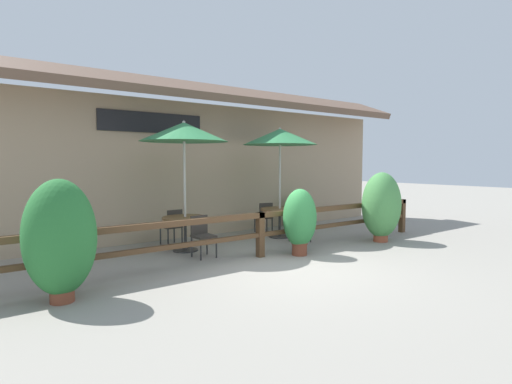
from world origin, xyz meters
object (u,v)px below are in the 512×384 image
at_px(dining_table_near, 185,223).
at_px(potted_plant_entrance_palm, 60,238).
at_px(chair_middle_wallside, 264,216).
at_px(patio_umbrella_middle, 280,137).
at_px(chair_middle_streetside, 298,222).
at_px(potted_plant_broad_leaf, 297,210).
at_px(patio_umbrella_near, 184,132).
at_px(dining_table_middle, 280,214).
at_px(chair_near_streetside, 202,234).
at_px(chair_near_wallside, 172,225).
at_px(potted_plant_corner_fern, 381,206).
at_px(potted_plant_tall_tropical, 300,219).

relative_size(dining_table_near, potted_plant_entrance_palm, 0.58).
bearing_deg(chair_middle_wallside, potted_plant_entrance_palm, 39.91).
bearing_deg(patio_umbrella_middle, chair_middle_streetside, -89.47).
xyz_separation_m(potted_plant_entrance_palm, potted_plant_broad_leaf, (7.28, 3.01, -0.39)).
relative_size(chair_middle_wallside, potted_plant_entrance_palm, 0.49).
bearing_deg(patio_umbrella_near, dining_table_near, 90.00).
relative_size(patio_umbrella_near, chair_middle_wallside, 3.36).
bearing_deg(dining_table_middle, patio_umbrella_near, -179.88).
relative_size(patio_umbrella_near, potted_plant_entrance_palm, 1.65).
relative_size(patio_umbrella_middle, chair_middle_wallside, 3.36).
height_order(chair_near_streetside, patio_umbrella_middle, patio_umbrella_middle).
xyz_separation_m(chair_near_streetside, potted_plant_broad_leaf, (4.31, 1.76, 0.05)).
height_order(chair_near_wallside, potted_plant_corner_fern, potted_plant_corner_fern).
bearing_deg(chair_near_streetside, chair_near_wallside, 88.15).
xyz_separation_m(patio_umbrella_near, chair_near_wallside, (0.03, 0.75, -2.19)).
xyz_separation_m(chair_near_wallside, potted_plant_tall_tropical, (1.78, -2.60, 0.29)).
height_order(dining_table_near, potted_plant_broad_leaf, potted_plant_broad_leaf).
bearing_deg(potted_plant_tall_tropical, chair_middle_streetside, 48.63).
bearing_deg(potted_plant_corner_fern, chair_near_wallside, 148.47).
distance_m(dining_table_near, chair_near_wallside, 0.76).
bearing_deg(dining_table_middle, potted_plant_entrance_palm, -160.76).
height_order(chair_near_streetside, chair_middle_wallside, same).
distance_m(chair_near_streetside, chair_middle_streetside, 2.77).
relative_size(chair_near_wallside, potted_plant_entrance_palm, 0.49).
relative_size(potted_plant_corner_fern, potted_plant_broad_leaf, 1.81).
height_order(chair_near_streetside, chair_middle_streetside, same).
bearing_deg(potted_plant_tall_tropical, chair_near_streetside, 147.89).
height_order(patio_umbrella_middle, potted_plant_broad_leaf, patio_umbrella_middle).
distance_m(chair_middle_streetside, chair_middle_wallside, 1.46).
bearing_deg(potted_plant_entrance_palm, chair_middle_wallside, 25.32).
distance_m(dining_table_middle, potted_plant_tall_tropical, 2.12).
xyz_separation_m(chair_middle_wallside, potted_plant_entrance_palm, (-5.78, -2.74, 0.43)).
distance_m(patio_umbrella_middle, potted_plant_entrance_palm, 6.33).
relative_size(chair_near_wallside, patio_umbrella_middle, 0.30).
bearing_deg(chair_middle_streetside, chair_middle_wallside, 90.66).
bearing_deg(potted_plant_corner_fern, dining_table_near, 156.09).
height_order(patio_umbrella_near, chair_middle_wallside, patio_umbrella_near).
height_order(chair_near_wallside, dining_table_middle, chair_near_wallside).
relative_size(dining_table_near, chair_near_streetside, 1.18).
relative_size(dining_table_near, chair_middle_streetside, 1.18).
bearing_deg(chair_middle_streetside, patio_umbrella_near, 167.58).
distance_m(dining_table_near, potted_plant_corner_fern, 4.91).
relative_size(dining_table_near, potted_plant_corner_fern, 0.58).
relative_size(chair_near_streetside, potted_plant_entrance_palm, 0.49).
height_order(dining_table_near, chair_near_wallside, chair_near_wallside).
height_order(dining_table_middle, potted_plant_corner_fern, potted_plant_corner_fern).
distance_m(dining_table_near, potted_plant_tall_tropical, 2.59).
xyz_separation_m(potted_plant_tall_tropical, potted_plant_broad_leaf, (2.54, 2.87, -0.24)).
relative_size(chair_middle_wallside, potted_plant_tall_tropical, 0.61).
xyz_separation_m(dining_table_middle, potted_plant_entrance_palm, (-5.74, -2.00, 0.30)).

